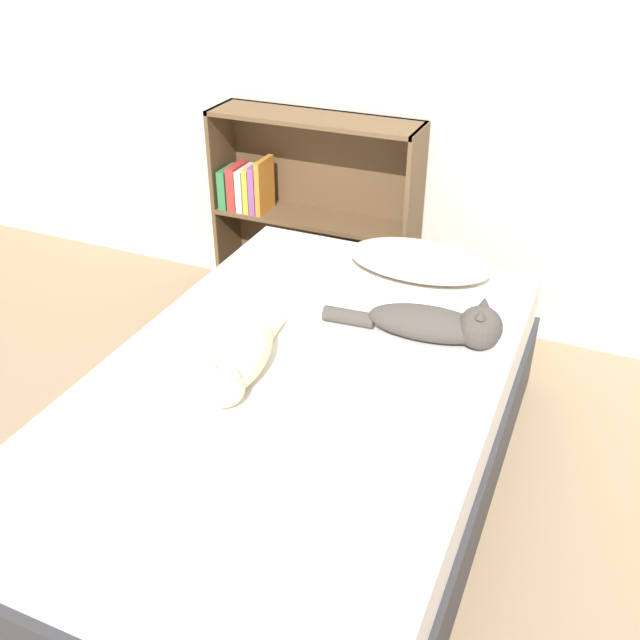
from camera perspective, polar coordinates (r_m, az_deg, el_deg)
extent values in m
plane|color=#997F60|center=(2.62, -1.31, -13.33)|extent=(8.00, 8.00, 0.00)
cube|color=silver|center=(3.22, 9.30, 20.42)|extent=(8.00, 0.06, 2.50)
cube|color=#333338|center=(2.51, -1.35, -10.73)|extent=(1.26, 1.96, 0.32)
cube|color=silver|center=(2.34, -1.43, -5.96)|extent=(1.22, 1.90, 0.20)
ellipsoid|color=beige|center=(2.85, 7.96, 4.74)|extent=(0.58, 0.33, 0.11)
ellipsoid|color=beige|center=(2.22, -6.09, -2.99)|extent=(0.18, 0.37, 0.14)
sphere|color=beige|center=(2.12, -7.63, -5.36)|extent=(0.12, 0.12, 0.12)
cone|color=beige|center=(2.07, -6.90, -4.06)|extent=(0.04, 0.04, 0.03)
cone|color=beige|center=(2.09, -8.59, -3.73)|extent=(0.04, 0.04, 0.03)
cylinder|color=beige|center=(2.43, -3.92, -0.75)|extent=(0.07, 0.17, 0.05)
ellipsoid|color=#47423D|center=(2.43, 8.60, -0.26)|extent=(0.42, 0.18, 0.11)
sphere|color=#47423D|center=(2.40, 12.69, -0.60)|extent=(0.15, 0.15, 0.15)
cone|color=#47423D|center=(2.40, 13.03, 1.44)|extent=(0.04, 0.04, 0.03)
cone|color=#47423D|center=(2.33, 12.76, 0.50)|extent=(0.04, 0.04, 0.03)
cylinder|color=#47423D|center=(2.50, 2.33, 0.25)|extent=(0.19, 0.07, 0.06)
cube|color=brown|center=(3.65, -7.50, 9.30)|extent=(0.02, 0.26, 0.97)
cube|color=brown|center=(3.29, 7.31, 6.80)|extent=(0.02, 0.26, 0.97)
cube|color=brown|center=(3.65, -0.42, 1.31)|extent=(0.98, 0.26, 0.02)
cube|color=brown|center=(3.28, -0.49, 15.84)|extent=(0.98, 0.26, 0.02)
cube|color=brown|center=(3.44, -0.45, 8.18)|extent=(0.94, 0.26, 0.02)
cube|color=brown|center=(3.54, 0.34, 8.89)|extent=(0.98, 0.02, 0.97)
cube|color=#337F47|center=(3.55, -7.29, 10.54)|extent=(0.04, 0.16, 0.19)
cube|color=#B7332D|center=(3.53, -6.58, 10.62)|extent=(0.04, 0.16, 0.21)
cube|color=beige|center=(3.51, -5.95, 10.47)|extent=(0.03, 0.16, 0.20)
cube|color=gold|center=(3.49, -5.41, 10.47)|extent=(0.03, 0.16, 0.22)
cube|color=#8C4C99|center=(3.47, -4.94, 10.53)|extent=(0.03, 0.16, 0.23)
cube|color=orange|center=(3.45, -4.46, 10.67)|extent=(0.03, 0.16, 0.26)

